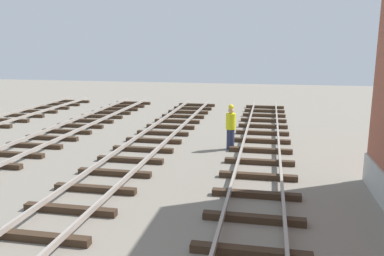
# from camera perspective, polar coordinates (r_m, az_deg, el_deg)

# --- Properties ---
(track_worker_foreground) EXTENTS (0.40, 0.40, 1.87)m
(track_worker_foreground) POSITION_cam_1_polar(r_m,az_deg,el_deg) (16.32, 5.56, 0.13)
(track_worker_foreground) COLOR #262D4C
(track_worker_foreground) RESTS_ON ground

